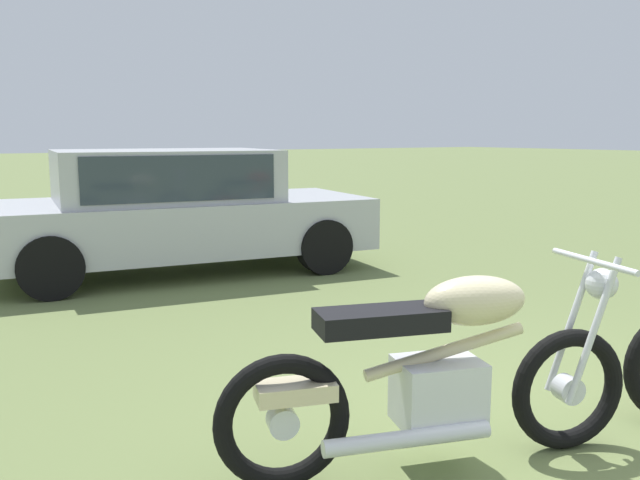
# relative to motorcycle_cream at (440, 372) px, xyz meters

# --- Properties ---
(ground_plane) EXTENTS (120.00, 120.00, 0.00)m
(ground_plane) POSITION_rel_motorcycle_cream_xyz_m (0.95, -0.30, -0.48)
(ground_plane) COLOR olive
(motorcycle_cream) EXTENTS (2.05, 0.94, 1.02)m
(motorcycle_cream) POSITION_rel_motorcycle_cream_xyz_m (0.00, 0.00, 0.00)
(motorcycle_cream) COLOR black
(motorcycle_cream) RESTS_ON ground
(car_silver) EXTENTS (4.59, 2.47, 1.43)m
(car_silver) POSITION_rel_motorcycle_cream_xyz_m (0.68, 5.23, 0.32)
(car_silver) COLOR #B2B5BA
(car_silver) RESTS_ON ground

